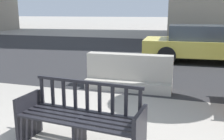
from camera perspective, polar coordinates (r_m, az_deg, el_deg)
street_asphalt at (r=11.33m, az=10.91°, el=3.77°), size 120.00×12.00×0.01m
street_bench at (r=3.38m, az=-7.30°, el=-11.33°), size 1.73×0.67×0.88m
jersey_barrier_centre at (r=5.90m, az=3.92°, el=-1.14°), size 2.01×0.72×0.84m
car_taxi_near at (r=9.70m, az=20.58°, el=5.67°), size 4.55×2.11×1.33m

